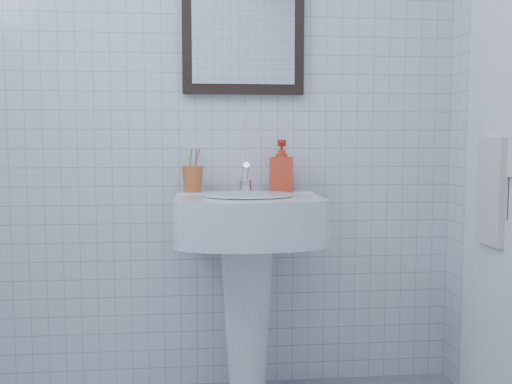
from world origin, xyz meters
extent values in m
cube|color=silver|center=(0.00, 1.20, 1.25)|extent=(2.20, 0.02, 2.50)
cone|color=white|center=(0.20, 1.01, 0.34)|extent=(0.22, 0.22, 0.69)
cube|color=white|center=(0.20, 0.96, 0.75)|extent=(0.55, 0.39, 0.17)
cube|color=white|center=(0.20, 1.11, 0.83)|extent=(0.55, 0.10, 0.03)
cylinder|color=white|center=(0.20, 0.93, 0.85)|extent=(0.34, 0.34, 0.01)
cylinder|color=white|center=(0.20, 1.09, 0.87)|extent=(0.05, 0.05, 0.05)
cylinder|color=white|center=(0.20, 1.07, 0.93)|extent=(0.03, 0.10, 0.08)
cylinder|color=white|center=(0.20, 1.11, 0.91)|extent=(0.03, 0.05, 0.09)
imported|color=red|center=(0.35, 1.11, 0.95)|extent=(0.11, 0.11, 0.21)
cube|color=black|center=(0.20, 1.18, 1.55)|extent=(0.50, 0.04, 0.62)
cube|color=white|center=(0.20, 1.16, 1.55)|extent=(0.42, 0.00, 0.54)
torus|color=white|center=(1.06, 0.71, 1.05)|extent=(0.01, 0.18, 0.18)
cube|color=beige|center=(1.04, 0.71, 0.87)|extent=(0.03, 0.16, 0.38)
camera|label=1|loc=(0.02, -1.19, 1.04)|focal=40.00mm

